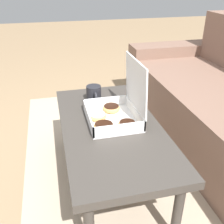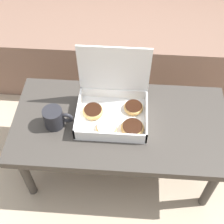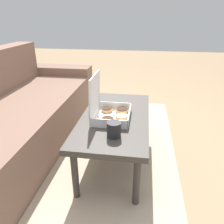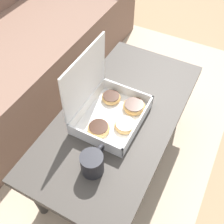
% 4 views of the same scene
% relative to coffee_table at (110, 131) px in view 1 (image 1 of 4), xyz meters
% --- Properties ---
extents(ground_plane, '(12.00, 12.00, 0.00)m').
position_rel_coffee_table_xyz_m(ground_plane, '(0.00, 0.12, -0.36)').
color(ground_plane, '#937756').
extents(area_rug, '(2.59, 1.86, 0.01)m').
position_rel_coffee_table_xyz_m(area_rug, '(0.00, 0.42, -0.36)').
color(area_rug, tan).
rests_on(area_rug, ground_plane).
extents(coffee_table, '(1.02, 0.51, 0.40)m').
position_rel_coffee_table_xyz_m(coffee_table, '(0.00, 0.00, 0.00)').
color(coffee_table, '#3D3833').
rests_on(coffee_table, ground_plane).
extents(pastry_box, '(0.33, 0.27, 0.33)m').
position_rel_coffee_table_xyz_m(pastry_box, '(-0.03, 0.03, 0.10)').
color(pastry_box, white).
rests_on(pastry_box, coffee_table).
extents(coffee_mug, '(0.14, 0.09, 0.10)m').
position_rel_coffee_table_xyz_m(coffee_mug, '(-0.30, -0.03, 0.09)').
color(coffee_mug, '#232328').
rests_on(coffee_mug, coffee_table).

